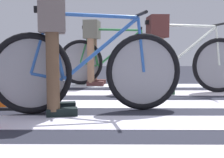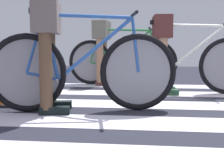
{
  "view_description": "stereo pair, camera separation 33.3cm",
  "coord_description": "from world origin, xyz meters",
  "px_view_note": "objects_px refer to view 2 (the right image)",
  "views": [
    {
      "loc": [
        -0.7,
        -2.79,
        0.59
      ],
      "look_at": [
        -0.73,
        0.44,
        0.26
      ],
      "focal_mm": 47.33,
      "sensor_mm": 36.0,
      "label": 1
    },
    {
      "loc": [
        -0.37,
        -2.79,
        0.59
      ],
      "look_at": [
        -0.73,
        0.44,
        0.26
      ],
      "focal_mm": 47.33,
      "sensor_mm": 36.0,
      "label": 2
    }
  ],
  "objects_px": {
    "cyclist_1_of_3": "(48,41)",
    "cyclist_3_of_3": "(102,44)",
    "bicycle_1_of_3": "(83,70)",
    "cyclist_2_of_3": "(162,44)",
    "bicycle_3_of_3": "(121,61)",
    "bicycle_2_of_3": "(186,64)",
    "traffic_cone": "(6,83)"
  },
  "relations": [
    {
      "from": "bicycle_1_of_3",
      "to": "bicycle_2_of_3",
      "type": "bearing_deg",
      "value": 36.77
    },
    {
      "from": "bicycle_3_of_3",
      "to": "traffic_cone",
      "type": "relative_size",
      "value": 3.75
    },
    {
      "from": "cyclist_3_of_3",
      "to": "cyclist_2_of_3",
      "type": "bearing_deg",
      "value": -38.88
    },
    {
      "from": "cyclist_3_of_3",
      "to": "traffic_cone",
      "type": "height_order",
      "value": "cyclist_3_of_3"
    },
    {
      "from": "bicycle_1_of_3",
      "to": "bicycle_3_of_3",
      "type": "xyz_separation_m",
      "value": [
        0.19,
        2.0,
        0.0
      ]
    },
    {
      "from": "cyclist_1_of_3",
      "to": "bicycle_3_of_3",
      "type": "xyz_separation_m",
      "value": [
        0.5,
        2.06,
        -0.26
      ]
    },
    {
      "from": "bicycle_1_of_3",
      "to": "bicycle_2_of_3",
      "type": "height_order",
      "value": "same"
    },
    {
      "from": "bicycle_2_of_3",
      "to": "bicycle_1_of_3",
      "type": "bearing_deg",
      "value": -135.98
    },
    {
      "from": "bicycle_2_of_3",
      "to": "cyclist_3_of_3",
      "type": "bearing_deg",
      "value": 141.67
    },
    {
      "from": "cyclist_1_of_3",
      "to": "cyclist_3_of_3",
      "type": "xyz_separation_m",
      "value": [
        0.19,
        2.09,
        0.01
      ]
    },
    {
      "from": "cyclist_2_of_3",
      "to": "bicycle_3_of_3",
      "type": "distance_m",
      "value": 1.05
    },
    {
      "from": "cyclist_1_of_3",
      "to": "bicycle_2_of_3",
      "type": "bearing_deg",
      "value": 31.06
    },
    {
      "from": "cyclist_1_of_3",
      "to": "traffic_cone",
      "type": "xyz_separation_m",
      "value": [
        -0.56,
        0.3,
        -0.42
      ]
    },
    {
      "from": "cyclist_1_of_3",
      "to": "cyclist_2_of_3",
      "type": "distance_m",
      "value": 1.64
    },
    {
      "from": "bicycle_1_of_3",
      "to": "cyclist_3_of_3",
      "type": "height_order",
      "value": "cyclist_3_of_3"
    },
    {
      "from": "cyclist_1_of_3",
      "to": "bicycle_2_of_3",
      "type": "xyz_separation_m",
      "value": [
        1.39,
        1.25,
        -0.26
      ]
    },
    {
      "from": "cyclist_1_of_3",
      "to": "cyclist_2_of_3",
      "type": "xyz_separation_m",
      "value": [
        1.08,
        1.23,
        -0.0
      ]
    },
    {
      "from": "cyclist_1_of_3",
      "to": "cyclist_3_of_3",
      "type": "bearing_deg",
      "value": 74.16
    },
    {
      "from": "bicycle_1_of_3",
      "to": "cyclist_2_of_3",
      "type": "height_order",
      "value": "cyclist_2_of_3"
    },
    {
      "from": "cyclist_1_of_3",
      "to": "bicycle_3_of_3",
      "type": "relative_size",
      "value": 0.57
    },
    {
      "from": "cyclist_2_of_3",
      "to": "bicycle_3_of_3",
      "type": "xyz_separation_m",
      "value": [
        -0.59,
        0.83,
        -0.26
      ]
    },
    {
      "from": "traffic_cone",
      "to": "bicycle_1_of_3",
      "type": "bearing_deg",
      "value": -15.92
    },
    {
      "from": "bicycle_1_of_3",
      "to": "cyclist_1_of_3",
      "type": "distance_m",
      "value": 0.4
    },
    {
      "from": "bicycle_1_of_3",
      "to": "bicycle_3_of_3",
      "type": "bearing_deg",
      "value": 73.83
    },
    {
      "from": "bicycle_1_of_3",
      "to": "bicycle_2_of_3",
      "type": "distance_m",
      "value": 1.61
    },
    {
      "from": "cyclist_1_of_3",
      "to": "bicycle_3_of_3",
      "type": "distance_m",
      "value": 2.13
    },
    {
      "from": "traffic_cone",
      "to": "cyclist_3_of_3",
      "type": "bearing_deg",
      "value": 67.21
    },
    {
      "from": "bicycle_3_of_3",
      "to": "bicycle_1_of_3",
      "type": "bearing_deg",
      "value": -90.56
    },
    {
      "from": "cyclist_1_of_3",
      "to": "traffic_cone",
      "type": "distance_m",
      "value": 0.77
    },
    {
      "from": "bicycle_2_of_3",
      "to": "cyclist_3_of_3",
      "type": "relative_size",
      "value": 1.72
    },
    {
      "from": "bicycle_2_of_3",
      "to": "bicycle_3_of_3",
      "type": "height_order",
      "value": "same"
    },
    {
      "from": "cyclist_1_of_3",
      "to": "traffic_cone",
      "type": "bearing_deg",
      "value": 140.8
    }
  ]
}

